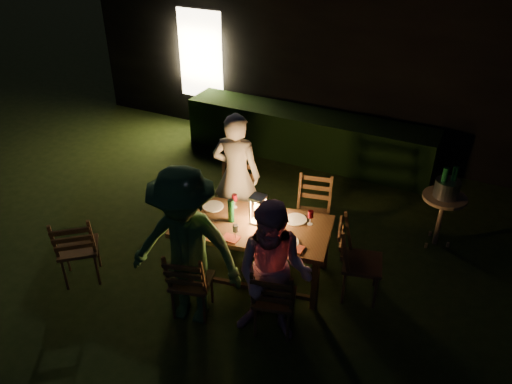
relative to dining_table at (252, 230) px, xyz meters
The scene contains 29 objects.
garden_envelope 5.59m from the dining_table, 90.77° to the left, with size 40.00×40.00×3.20m.
dining_table is the anchor object (origin of this frame).
chair_near_left 0.97m from the dining_table, 109.52° to the right, with size 0.52×0.54×0.92m.
chair_near_right 0.97m from the dining_table, 48.87° to the right, with size 0.51×0.53×0.92m.
chair_far_left 0.96m from the dining_table, 131.11° to the left, with size 0.55×0.57×0.98m.
chair_far_right 1.01m from the dining_table, 65.21° to the left, with size 0.52×0.54×0.95m.
chair_end 1.28m from the dining_table, 10.67° to the left, with size 0.57×0.54×0.99m.
chair_spare 2.02m from the dining_table, 151.19° to the right, with size 0.63×0.64×0.97m.
person_house_side 0.95m from the dining_table, 129.48° to the left, with size 0.61×0.40×1.68m, color silver.
person_opp_right 0.94m from the dining_table, 50.52° to the right, with size 0.76×0.59×1.57m, color pink.
person_opp_left 0.97m from the dining_table, 108.04° to the right, with size 1.16×0.67×1.80m, color #325E2F.
lantern 0.24m from the dining_table, 55.72° to the left, with size 0.16×0.16×0.35m.
plate_far_left 0.60m from the dining_table, 168.92° to the left, with size 0.25×0.25×0.01m, color white.
plate_near_left 0.60m from the dining_table, 147.48° to the right, with size 0.25×0.25×0.01m, color white.
plate_far_right 0.51m from the dining_table, 36.77° to the left, with size 0.25×0.25×0.01m, color white.
plate_near_right 0.51m from the dining_table, 15.34° to the right, with size 0.25×0.25×0.01m, color white.
wineglass_a 0.44m from the dining_table, 147.69° to the left, with size 0.06×0.06×0.18m, color #59070F, non-canonical shape.
wineglass_b 0.75m from the dining_table, 159.82° to the right, with size 0.06×0.06×0.18m, color #59070F, non-canonical shape.
wineglass_c 0.44m from the dining_table, 32.31° to the right, with size 0.06×0.06×0.18m, color #59070F, non-canonical shape.
wineglass_d 0.67m from the dining_table, 26.91° to the left, with size 0.06×0.06×0.18m, color #59070F, non-canonical shape.
wineglass_e 0.35m from the dining_table, 97.72° to the right, with size 0.06×0.06×0.18m, color silver, non-canonical shape.
bottle_table 0.33m from the dining_table, 169.28° to the right, with size 0.07×0.07×0.28m, color #0F471E.
napkin_left 0.36m from the dining_table, 104.40° to the right, with size 0.18×0.14×0.01m, color red.
napkin_right 0.63m from the dining_table, 17.89° to the right, with size 0.18×0.14×0.01m, color red.
phone 0.69m from the dining_table, 143.46° to the right, with size 0.14×0.07×0.01m, color black.
side_table 2.44m from the dining_table, 41.07° to the left, with size 0.53×0.53×0.72m.
ice_bucket 2.44m from the dining_table, 41.07° to the left, with size 0.30×0.30×0.22m, color #A5A8AD.
bottle_bucket_a 2.38m from the dining_table, 41.14° to the left, with size 0.07×0.07×0.32m, color #0F471E.
bottle_bucket_b 2.51m from the dining_table, 41.01° to the left, with size 0.07×0.07×0.32m, color #0F471E.
Camera 1 is at (2.15, -3.43, 3.95)m, focal length 35.00 mm.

